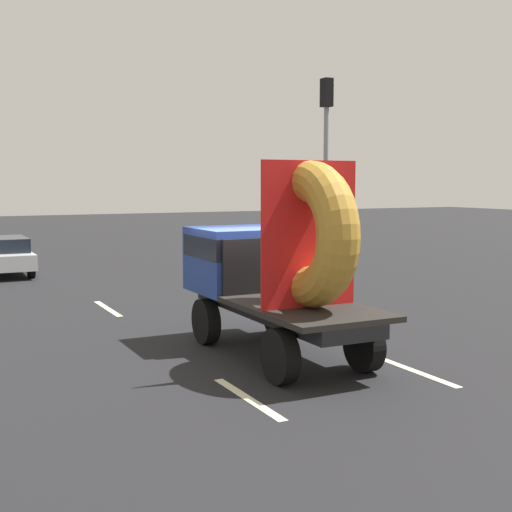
{
  "coord_description": "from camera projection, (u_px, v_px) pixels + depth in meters",
  "views": [
    {
      "loc": [
        -6.23,
        -12.15,
        3.35
      ],
      "look_at": [
        -0.01,
        0.22,
        1.86
      ],
      "focal_mm": 48.09,
      "sensor_mm": 36.0,
      "label": 1
    }
  ],
  "objects": [
    {
      "name": "traffic_light",
      "position": [
        326.0,
        154.0,
        22.14
      ],
      "size": [
        0.42,
        0.36,
        6.66
      ],
      "color": "gray",
      "rests_on": "ground_plane"
    },
    {
      "name": "lane_dash_left_near",
      "position": [
        248.0,
        398.0,
        10.67
      ],
      "size": [
        0.16,
        2.31,
        0.01
      ],
      "primitive_type": "cube",
      "rotation": [
        0.0,
        0.0,
        1.57
      ],
      "color": "beige",
      "rests_on": "ground_plane"
    },
    {
      "name": "flatbed_truck",
      "position": [
        272.0,
        263.0,
        13.32
      ],
      "size": [
        2.02,
        5.12,
        3.74
      ],
      "color": "black",
      "rests_on": "ground_plane"
    },
    {
      "name": "lane_dash_right_near",
      "position": [
        413.0,
        370.0,
        12.25
      ],
      "size": [
        0.16,
        2.33,
        0.01
      ],
      "primitive_type": "cube",
      "rotation": [
        0.0,
        0.0,
        1.57
      ],
      "color": "beige",
      "rests_on": "ground_plane"
    },
    {
      "name": "distant_sedan",
      "position": [
        3.0,
        255.0,
        24.87
      ],
      "size": [
        1.8,
        4.2,
        1.37
      ],
      "color": "black",
      "rests_on": "ground_plane"
    },
    {
      "name": "ground_plane",
      "position": [
        262.0,
        348.0,
        13.93
      ],
      "size": [
        120.0,
        120.0,
        0.0
      ],
      "primitive_type": "plane",
      "color": "black"
    },
    {
      "name": "lane_dash_left_far",
      "position": [
        108.0,
        309.0,
        18.25
      ],
      "size": [
        0.16,
        2.43,
        0.01
      ],
      "primitive_type": "cube",
      "rotation": [
        0.0,
        0.0,
        1.57
      ],
      "color": "beige",
      "rests_on": "ground_plane"
    },
    {
      "name": "lane_dash_right_far",
      "position": [
        226.0,
        300.0,
        19.52
      ],
      "size": [
        0.16,
        2.75,
        0.01
      ],
      "primitive_type": "cube",
      "rotation": [
        0.0,
        0.0,
        1.57
      ],
      "color": "beige",
      "rests_on": "ground_plane"
    }
  ]
}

